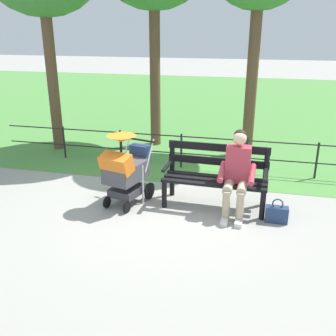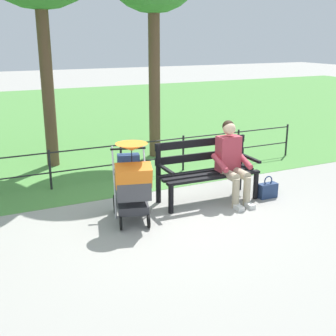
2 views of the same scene
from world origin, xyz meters
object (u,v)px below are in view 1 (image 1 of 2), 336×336
(stroller, at_px, (126,169))
(handbag, at_px, (277,214))
(person_on_bench, at_px, (237,171))
(park_bench, at_px, (216,173))

(stroller, height_order, handbag, stroller)
(person_on_bench, height_order, stroller, person_on_bench)
(stroller, distance_m, handbag, 2.37)
(park_bench, relative_size, person_on_bench, 1.27)
(stroller, bearing_deg, park_bench, -167.52)
(park_bench, xyz_separation_m, person_on_bench, (-0.33, 0.22, 0.15))
(person_on_bench, distance_m, stroller, 1.71)
(stroller, xyz_separation_m, handbag, (-2.32, 0.09, -0.47))
(park_bench, distance_m, person_on_bench, 0.43)
(park_bench, bearing_deg, person_on_bench, 146.13)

